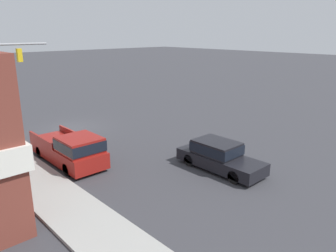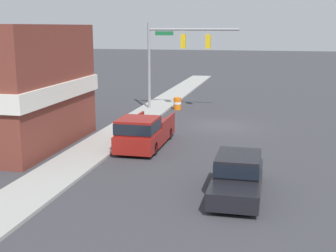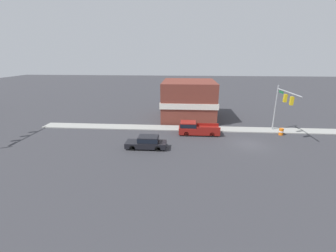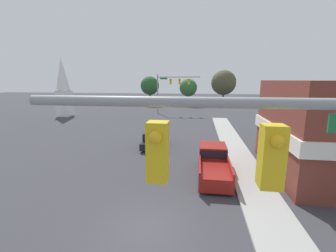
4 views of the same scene
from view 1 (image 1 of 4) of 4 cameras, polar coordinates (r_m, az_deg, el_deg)
ground_plane at (r=26.12m, az=-16.43°, el=-0.34°), size 200.00×200.00×0.00m
car_lead at (r=17.66m, az=8.81°, el=-5.04°), size 1.81×4.83×1.53m
pickup_truck_parked at (r=18.81m, az=-16.48°, el=-3.85°), size 2.01×5.62×1.81m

